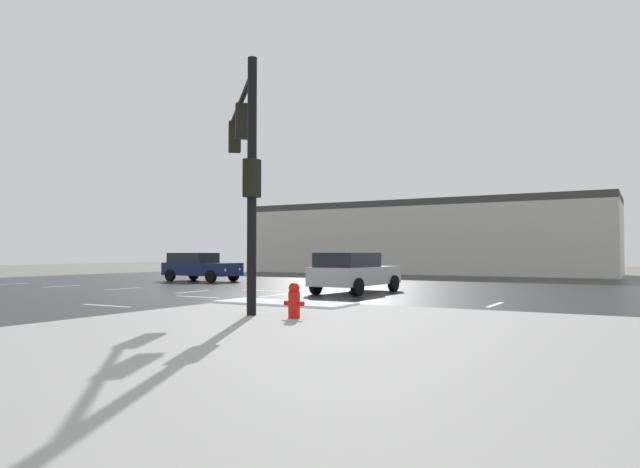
{
  "coord_description": "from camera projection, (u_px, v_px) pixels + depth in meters",
  "views": [
    {
      "loc": [
        14.06,
        -18.03,
        1.59
      ],
      "look_at": [
        -0.46,
        7.76,
        2.56
      ],
      "focal_mm": 32.75,
      "sensor_mm": 36.0,
      "label": 1
    }
  ],
  "objects": [
    {
      "name": "ground_plane",
      "position": [
        232.0,
        294.0,
        22.54
      ],
      "size": [
        120.0,
        120.0,
        0.0
      ],
      "primitive_type": "plane",
      "color": "slate"
    },
    {
      "name": "road_asphalt",
      "position": [
        232.0,
        294.0,
        22.54
      ],
      "size": [
        44.0,
        44.0,
        0.02
      ],
      "primitive_type": "cube",
      "color": "#232326",
      "rests_on": "ground_plane"
    },
    {
      "name": "sidewalk_corner",
      "position": [
        429.0,
        395.0,
        6.21
      ],
      "size": [
        18.0,
        18.0,
        0.14
      ],
      "primitive_type": "cube",
      "color": "#9E9E99",
      "rests_on": "ground_plane"
    },
    {
      "name": "snow_strip_curbside",
      "position": [
        285.0,
        303.0,
        16.61
      ],
      "size": [
        4.0,
        1.6,
        0.06
      ],
      "primitive_type": "cube",
      "color": "white",
      "rests_on": "sidewalk_corner"
    },
    {
      "name": "lane_markings",
      "position": [
        235.0,
        297.0,
        20.75
      ],
      "size": [
        36.15,
        36.15,
        0.01
      ],
      "color": "silver",
      "rests_on": "road_asphalt"
    },
    {
      "name": "traffic_signal_mast",
      "position": [
        246.0,
        153.0,
        14.98
      ],
      "size": [
        3.54,
        3.82,
        6.06
      ],
      "rotation": [
        0.0,
        0.0,
        2.32
      ],
      "color": "black",
      "rests_on": "sidewalk_corner"
    },
    {
      "name": "fire_hydrant",
      "position": [
        294.0,
        300.0,
        12.93
      ],
      "size": [
        0.48,
        0.26,
        0.79
      ],
      "color": "red",
      "rests_on": "sidewalk_corner"
    },
    {
      "name": "strip_building_background",
      "position": [
        422.0,
        238.0,
        45.58
      ],
      "size": [
        27.88,
        8.0,
        5.49
      ],
      "color": "beige",
      "rests_on": "ground_plane"
    },
    {
      "name": "sedan_silver",
      "position": [
        354.0,
        272.0,
        22.82
      ],
      "size": [
        2.21,
        4.61,
        1.58
      ],
      "rotation": [
        0.0,
        0.0,
        1.52
      ],
      "color": "#B7BABF",
      "rests_on": "road_asphalt"
    },
    {
      "name": "sedan_navy",
      "position": [
        199.0,
        266.0,
        32.45
      ],
      "size": [
        4.62,
        2.23,
        1.58
      ],
      "rotation": [
        0.0,
        0.0,
        -0.06
      ],
      "color": "#141E47",
      "rests_on": "road_asphalt"
    }
  ]
}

